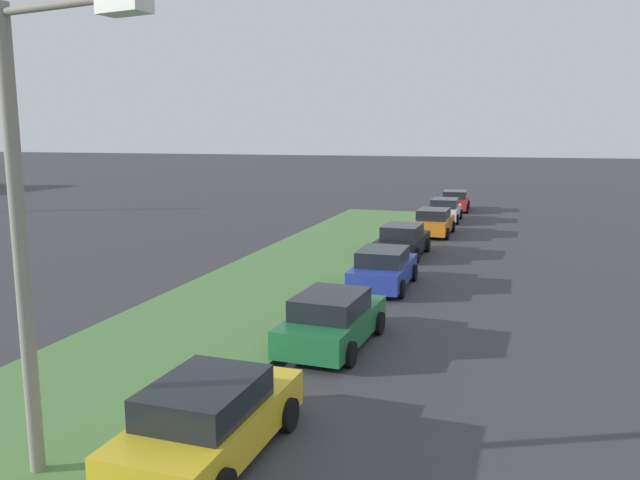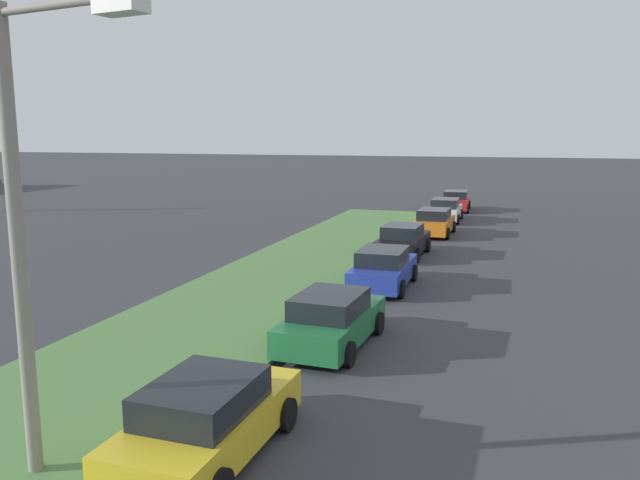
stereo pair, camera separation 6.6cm
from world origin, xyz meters
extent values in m
cube|color=#517F42|center=(10.00, 8.47, 0.06)|extent=(60.00, 6.00, 0.12)
cube|color=gold|center=(4.95, 4.86, 0.57)|extent=(4.35, 1.92, 0.70)
cube|color=black|center=(4.75, 4.86, 1.19)|extent=(2.24, 1.66, 0.55)
cylinder|color=black|center=(6.33, 5.72, 0.32)|extent=(0.65, 0.24, 0.64)
cylinder|color=black|center=(6.27, 3.92, 0.32)|extent=(0.65, 0.24, 0.64)
cylinder|color=black|center=(3.63, 5.80, 0.32)|extent=(0.65, 0.24, 0.64)
cube|color=#1E6B38|center=(11.23, 4.46, 0.57)|extent=(4.39, 2.03, 0.70)
cube|color=black|center=(11.03, 4.48, 1.19)|extent=(2.28, 1.72, 0.55)
cylinder|color=black|center=(12.63, 5.29, 0.32)|extent=(0.65, 0.25, 0.64)
cylinder|color=black|center=(12.53, 3.49, 0.32)|extent=(0.65, 0.25, 0.64)
cylinder|color=black|center=(9.93, 5.44, 0.32)|extent=(0.65, 0.25, 0.64)
cylinder|color=black|center=(9.84, 3.64, 0.32)|extent=(0.65, 0.25, 0.64)
cube|color=#23389E|center=(17.98, 4.47, 0.57)|extent=(4.31, 1.81, 0.70)
cube|color=black|center=(17.78, 4.47, 1.19)|extent=(2.21, 1.61, 0.55)
cylinder|color=black|center=(19.33, 5.37, 0.32)|extent=(0.64, 0.22, 0.64)
cylinder|color=black|center=(19.32, 3.57, 0.32)|extent=(0.64, 0.22, 0.64)
cylinder|color=black|center=(16.63, 5.38, 0.32)|extent=(0.64, 0.22, 0.64)
cylinder|color=black|center=(16.62, 3.58, 0.32)|extent=(0.64, 0.22, 0.64)
cube|color=black|center=(24.19, 4.84, 0.57)|extent=(4.36, 1.96, 0.70)
cube|color=black|center=(23.99, 4.85, 1.19)|extent=(2.26, 1.68, 0.55)
cylinder|color=black|center=(25.58, 5.69, 0.32)|extent=(0.65, 0.24, 0.64)
cylinder|color=black|center=(25.51, 3.89, 0.32)|extent=(0.65, 0.24, 0.64)
cylinder|color=black|center=(22.88, 5.79, 0.32)|extent=(0.65, 0.24, 0.64)
cylinder|color=black|center=(22.81, 3.99, 0.32)|extent=(0.65, 0.24, 0.64)
cube|color=orange|center=(30.70, 4.25, 0.57)|extent=(4.34, 1.89, 0.70)
cube|color=black|center=(30.50, 4.25, 1.19)|extent=(2.23, 1.65, 0.55)
cylinder|color=black|center=(32.07, 5.12, 0.32)|extent=(0.64, 0.23, 0.64)
cylinder|color=black|center=(32.04, 3.32, 0.32)|extent=(0.64, 0.23, 0.64)
cylinder|color=black|center=(29.37, 5.18, 0.32)|extent=(0.64, 0.23, 0.64)
cylinder|color=black|center=(29.34, 3.38, 0.32)|extent=(0.64, 0.23, 0.64)
cube|color=silver|center=(36.56, 4.28, 0.57)|extent=(4.31, 1.82, 0.70)
cube|color=black|center=(36.36, 4.28, 1.19)|extent=(2.21, 1.61, 0.55)
cylinder|color=black|center=(37.90, 5.19, 0.32)|extent=(0.64, 0.22, 0.64)
cylinder|color=black|center=(37.91, 3.39, 0.32)|extent=(0.64, 0.22, 0.64)
cylinder|color=black|center=(35.20, 5.18, 0.32)|extent=(0.64, 0.22, 0.64)
cylinder|color=black|center=(35.21, 3.38, 0.32)|extent=(0.64, 0.22, 0.64)
cube|color=red|center=(42.41, 4.18, 0.57)|extent=(4.36, 1.96, 0.70)
cube|color=black|center=(42.21, 4.17, 1.19)|extent=(2.26, 1.68, 0.55)
cylinder|color=black|center=(43.72, 5.13, 0.32)|extent=(0.65, 0.24, 0.64)
cylinder|color=black|center=(43.79, 3.33, 0.32)|extent=(0.65, 0.24, 0.64)
cylinder|color=black|center=(41.03, 5.03, 0.32)|extent=(0.65, 0.24, 0.64)
cylinder|color=black|center=(41.09, 3.23, 0.32)|extent=(0.65, 0.24, 0.64)
cylinder|color=gray|center=(3.50, 7.30, 3.75)|extent=(0.24, 0.24, 7.50)
cylinder|color=gray|center=(3.29, 6.12, 7.35)|extent=(0.54, 2.38, 0.12)
cube|color=silver|center=(3.08, 4.94, 7.25)|extent=(0.48, 0.75, 0.24)
camera|label=1|loc=(-4.31, -0.01, 5.61)|focal=35.40mm
camera|label=2|loc=(-4.29, -0.07, 5.61)|focal=35.40mm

